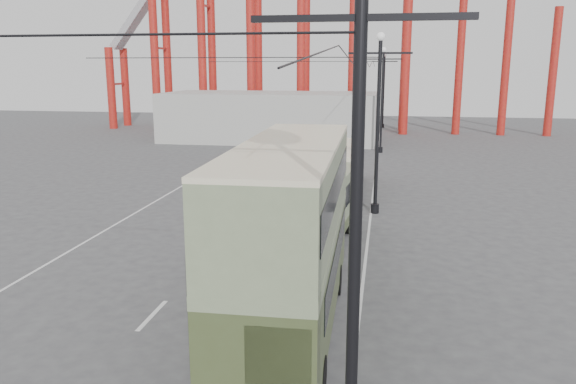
% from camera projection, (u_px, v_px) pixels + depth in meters
% --- Properties ---
extents(road_markings, '(12.52, 120.00, 0.01)m').
position_uv_depth(road_markings, '(263.00, 201.00, 32.67)').
color(road_markings, silver).
rests_on(road_markings, ground).
extents(lamp_post_near, '(3.20, 0.44, 10.80)m').
position_uv_depth(lamp_post_near, '(360.00, 50.00, 8.05)').
color(lamp_post_near, black).
rests_on(lamp_post_near, ground).
extents(lamp_post_mid, '(3.20, 0.44, 9.32)m').
position_uv_depth(lamp_post_mid, '(378.00, 125.00, 28.94)').
color(lamp_post_mid, black).
rests_on(lamp_post_mid, ground).
extents(lamp_post_far, '(3.20, 0.44, 9.32)m').
position_uv_depth(lamp_post_far, '(382.00, 101.00, 50.09)').
color(lamp_post_far, black).
rests_on(lamp_post_far, ground).
extents(lamp_post_distant, '(3.20, 0.44, 9.32)m').
position_uv_depth(lamp_post_distant, '(384.00, 91.00, 71.25)').
color(lamp_post_distant, black).
rests_on(lamp_post_distant, ground).
extents(fairground_shed, '(22.00, 10.00, 5.00)m').
position_uv_depth(fairground_shed, '(271.00, 117.00, 59.23)').
color(fairground_shed, '#A8A9A3').
rests_on(fairground_shed, ground).
extents(double_decker_bus, '(2.84, 10.45, 5.58)m').
position_uv_depth(double_decker_bus, '(290.00, 229.00, 15.93)').
color(double_decker_bus, '#3E4927').
rests_on(double_decker_bus, ground).
extents(single_decker_green, '(3.39, 10.88, 3.03)m').
position_uv_depth(single_decker_green, '(310.00, 213.00, 23.15)').
color(single_decker_green, gray).
rests_on(single_decker_green, ground).
extents(single_decker_cream, '(2.56, 9.02, 2.78)m').
position_uv_depth(single_decker_cream, '(344.00, 166.00, 35.17)').
color(single_decker_cream, beige).
rests_on(single_decker_cream, ground).
extents(pedestrian, '(0.60, 0.42, 1.55)m').
position_uv_depth(pedestrian, '(243.00, 221.00, 25.49)').
color(pedestrian, black).
rests_on(pedestrian, ground).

